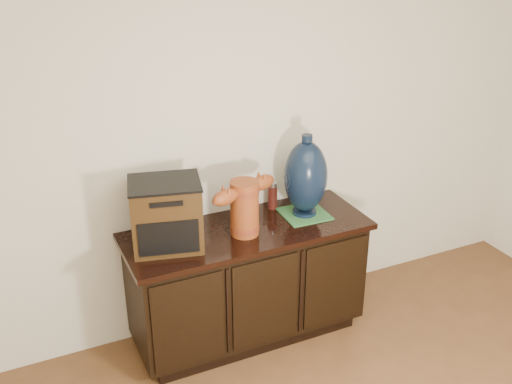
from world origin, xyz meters
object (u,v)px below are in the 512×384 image
tv_radio (166,214)px  lamp_base (306,177)px  terracotta_vessel (244,205)px  sideboard (248,282)px  spray_can (272,196)px

tv_radio → lamp_base: size_ratio=0.88×
terracotta_vessel → tv_radio: (-0.44, 0.05, 0.01)m
sideboard → tv_radio: (-0.48, 0.01, 0.56)m
terracotta_vessel → lamp_base: bearing=-10.4°
tv_radio → lamp_base: (0.87, 0.01, 0.06)m
terracotta_vessel → sideboard: bearing=33.0°
sideboard → lamp_base: bearing=2.8°
lamp_base → sideboard: bearing=-177.2°
terracotta_vessel → spray_can: terracotta_vessel is taller
sideboard → terracotta_vessel: size_ratio=3.18×
terracotta_vessel → lamp_base: (0.43, 0.07, 0.07)m
sideboard → spray_can: spray_can is taller
sideboard → tv_radio: tv_radio is taller
spray_can → terracotta_vessel: bearing=-141.6°
terracotta_vessel → tv_radio: bearing=153.5°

